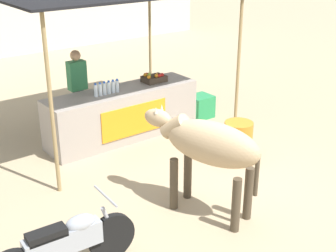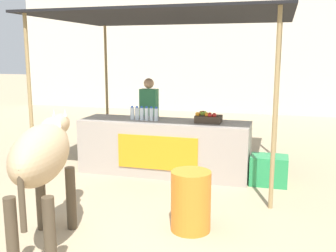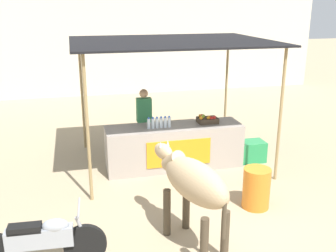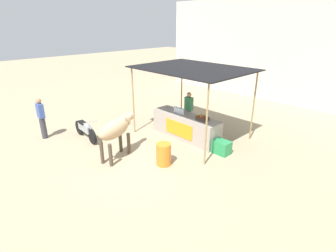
{
  "view_description": "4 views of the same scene",
  "coord_description": "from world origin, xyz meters",
  "px_view_note": "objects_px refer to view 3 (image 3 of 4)",
  "views": [
    {
      "loc": [
        -4.38,
        -4.94,
        3.68
      ],
      "look_at": [
        -0.02,
        0.75,
        0.71
      ],
      "focal_mm": 50.0,
      "sensor_mm": 36.0,
      "label": 1
    },
    {
      "loc": [
        1.95,
        -4.32,
        2.13
      ],
      "look_at": [
        0.31,
        1.39,
        1.03
      ],
      "focal_mm": 42.0,
      "sensor_mm": 36.0,
      "label": 2
    },
    {
      "loc": [
        -2.07,
        -5.71,
        3.55
      ],
      "look_at": [
        -0.3,
        1.55,
        1.18
      ],
      "focal_mm": 42.0,
      "sensor_mm": 36.0,
      "label": 3
    },
    {
      "loc": [
        6.52,
        -5.06,
        4.39
      ],
      "look_at": [
        0.37,
        0.86,
        0.97
      ],
      "focal_mm": 28.0,
      "sensor_mm": 36.0,
      "label": 4
    }
  ],
  "objects_px": {
    "fruit_crate": "(207,120)",
    "motorcycle_parked": "(42,240)",
    "stall_counter": "(174,147)",
    "cow": "(193,183)",
    "vendor_behind_counter": "(144,123)",
    "cooler_box": "(251,151)",
    "water_barrel": "(256,188)"
  },
  "relations": [
    {
      "from": "motorcycle_parked",
      "to": "water_barrel",
      "type": "bearing_deg",
      "value": 13.44
    },
    {
      "from": "vendor_behind_counter",
      "to": "cow",
      "type": "bearing_deg",
      "value": -89.33
    },
    {
      "from": "stall_counter",
      "to": "vendor_behind_counter",
      "type": "height_order",
      "value": "vendor_behind_counter"
    },
    {
      "from": "cooler_box",
      "to": "water_barrel",
      "type": "relative_size",
      "value": 0.81
    },
    {
      "from": "fruit_crate",
      "to": "water_barrel",
      "type": "relative_size",
      "value": 0.59
    },
    {
      "from": "fruit_crate",
      "to": "motorcycle_parked",
      "type": "distance_m",
      "value": 4.61
    },
    {
      "from": "fruit_crate",
      "to": "cow",
      "type": "xyz_separation_m",
      "value": [
        -1.26,
        -2.99,
        -0.0
      ]
    },
    {
      "from": "cooler_box",
      "to": "fruit_crate",
      "type": "bearing_deg",
      "value": 172.09
    },
    {
      "from": "fruit_crate",
      "to": "vendor_behind_counter",
      "type": "xyz_separation_m",
      "value": [
        -1.3,
        0.7,
        -0.19
      ]
    },
    {
      "from": "cow",
      "to": "motorcycle_parked",
      "type": "relative_size",
      "value": 1.02
    },
    {
      "from": "vendor_behind_counter",
      "to": "motorcycle_parked",
      "type": "bearing_deg",
      "value": -119.62
    },
    {
      "from": "fruit_crate",
      "to": "motorcycle_parked",
      "type": "height_order",
      "value": "fruit_crate"
    },
    {
      "from": "stall_counter",
      "to": "cooler_box",
      "type": "bearing_deg",
      "value": -3.05
    },
    {
      "from": "cow",
      "to": "fruit_crate",
      "type": "bearing_deg",
      "value": 67.13
    },
    {
      "from": "stall_counter",
      "to": "fruit_crate",
      "type": "height_order",
      "value": "fruit_crate"
    },
    {
      "from": "vendor_behind_counter",
      "to": "water_barrel",
      "type": "distance_m",
      "value": 3.27
    },
    {
      "from": "cow",
      "to": "vendor_behind_counter",
      "type": "bearing_deg",
      "value": 90.67
    },
    {
      "from": "vendor_behind_counter",
      "to": "cow",
      "type": "height_order",
      "value": "vendor_behind_counter"
    },
    {
      "from": "fruit_crate",
      "to": "water_barrel",
      "type": "xyz_separation_m",
      "value": [
        0.2,
        -2.16,
        -0.66
      ]
    },
    {
      "from": "stall_counter",
      "to": "fruit_crate",
      "type": "distance_m",
      "value": 0.95
    },
    {
      "from": "fruit_crate",
      "to": "motorcycle_parked",
      "type": "relative_size",
      "value": 0.24
    },
    {
      "from": "cooler_box",
      "to": "cow",
      "type": "relative_size",
      "value": 0.33
    },
    {
      "from": "vendor_behind_counter",
      "to": "cooler_box",
      "type": "bearing_deg",
      "value": -19.84
    },
    {
      "from": "vendor_behind_counter",
      "to": "cooler_box",
      "type": "xyz_separation_m",
      "value": [
        2.36,
        -0.85,
        -0.61
      ]
    },
    {
      "from": "stall_counter",
      "to": "cow",
      "type": "relative_size",
      "value": 1.63
    },
    {
      "from": "fruit_crate",
      "to": "cow",
      "type": "distance_m",
      "value": 3.24
    },
    {
      "from": "cow",
      "to": "cooler_box",
      "type": "bearing_deg",
      "value": 50.85
    },
    {
      "from": "cooler_box",
      "to": "cow",
      "type": "height_order",
      "value": "cow"
    },
    {
      "from": "cow",
      "to": "motorcycle_parked",
      "type": "height_order",
      "value": "cow"
    },
    {
      "from": "vendor_behind_counter",
      "to": "cow",
      "type": "relative_size",
      "value": 0.9
    },
    {
      "from": "vendor_behind_counter",
      "to": "motorcycle_parked",
      "type": "distance_m",
      "value": 4.31
    },
    {
      "from": "fruit_crate",
      "to": "cooler_box",
      "type": "relative_size",
      "value": 0.73
    }
  ]
}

